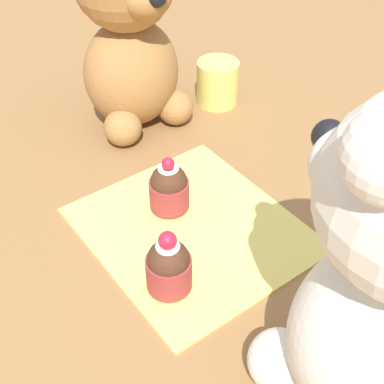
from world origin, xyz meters
name	(u,v)px	position (x,y,z in m)	size (l,w,h in m)	color
ground_plane	(192,230)	(0.00, 0.00, 0.00)	(4.00, 4.00, 0.00)	olive
knitted_placemat	(192,228)	(0.00, 0.00, 0.00)	(0.21, 0.23, 0.01)	#E0D166
teddy_bear_tan	(130,31)	(-0.07, -0.22, 0.13)	(0.13, 0.14, 0.27)	#A3703D
cupcake_near_cream_bear	(169,266)	(0.07, 0.05, 0.03)	(0.04, 0.04, 0.07)	#993333
cupcake_near_tan_bear	(167,189)	(0.00, -0.04, 0.03)	(0.04, 0.04, 0.07)	#993333
juice_glass	(217,83)	(-0.19, -0.19, 0.03)	(0.06, 0.06, 0.06)	#EADB66
teaspoon	(356,225)	(-0.15, 0.10, 0.00)	(0.11, 0.01, 0.01)	silver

